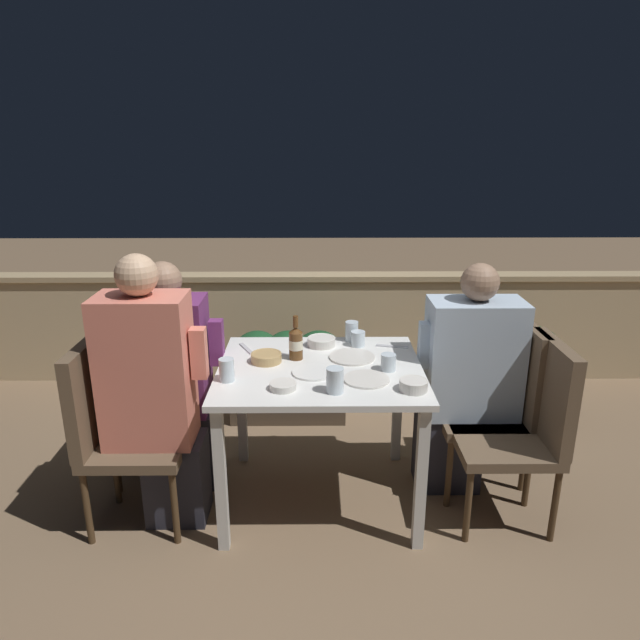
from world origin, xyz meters
TOP-DOWN VIEW (x-y plane):
  - ground_plane at (0.00, 0.00)m, footprint 16.00×16.00m
  - parapet_wall at (0.00, 1.60)m, footprint 9.00×0.18m
  - dining_table at (0.00, 0.00)m, footprint 1.00×0.86m
  - planter_hedge at (-0.21, 0.96)m, footprint 0.76×0.47m
  - chair_left_near at (-0.99, -0.14)m, footprint 0.47×0.46m
  - person_coral_top at (-0.78, -0.14)m, footprint 0.49×0.26m
  - chair_left_far at (-0.96, 0.17)m, footprint 0.47×0.46m
  - person_purple_stripe at (-0.75, 0.17)m, footprint 0.48×0.26m
  - chair_right_near at (1.00, -0.14)m, footprint 0.47×0.46m
  - chair_right_far at (0.97, 0.13)m, footprint 0.47×0.46m
  - person_blue_shirt at (0.76, 0.13)m, footprint 0.52×0.26m
  - beer_bottle at (-0.12, 0.11)m, footprint 0.07×0.07m
  - plate_0 at (0.16, 0.11)m, footprint 0.23×0.23m
  - plate_1 at (0.21, -0.16)m, footprint 0.21×0.21m
  - plate_2 at (-0.03, -0.08)m, footprint 0.20×0.20m
  - bowl_0 at (-0.17, -0.26)m, footprint 0.12×0.12m
  - bowl_1 at (0.01, 0.29)m, footprint 0.15×0.15m
  - bowl_2 at (0.41, -0.28)m, footprint 0.13×0.13m
  - bowl_3 at (-0.27, 0.07)m, footprint 0.15×0.15m
  - glass_cup_0 at (0.21, 0.29)m, footprint 0.08×0.08m
  - glass_cup_1 at (0.33, -0.05)m, footprint 0.07×0.07m
  - glass_cup_2 at (0.06, -0.29)m, footprint 0.08×0.08m
  - glass_cup_3 at (-0.43, -0.16)m, footprint 0.07×0.07m
  - glass_cup_4 at (0.18, 0.37)m, footprint 0.07×0.07m
  - fork_0 at (0.39, 0.27)m, footprint 0.17×0.06m
  - fork_1 at (-0.39, 0.24)m, footprint 0.09×0.16m
  - potted_plant at (1.34, 0.78)m, footprint 0.41×0.41m

SIDE VIEW (x-z plane):
  - ground_plane at x=0.00m, z-range 0.00..0.00m
  - planter_hedge at x=-0.21m, z-range 0.04..0.63m
  - parapet_wall at x=0.00m, z-range 0.01..0.84m
  - potted_plant at x=1.34m, z-range 0.08..0.77m
  - chair_left_near at x=-0.99m, z-range 0.07..1.00m
  - chair_left_far at x=-0.96m, z-range 0.07..1.00m
  - chair_right_near at x=1.00m, z-range 0.07..1.00m
  - chair_right_far at x=0.97m, z-range 0.07..1.00m
  - person_blue_shirt at x=0.76m, z-range 0.00..1.23m
  - person_purple_stripe at x=-0.75m, z-range 0.00..1.24m
  - dining_table at x=0.00m, z-range 0.28..1.03m
  - person_coral_top at x=-0.78m, z-range 0.00..1.34m
  - fork_0 at x=0.39m, z-range 0.75..0.76m
  - fork_1 at x=-0.39m, z-range 0.75..0.76m
  - plate_0 at x=0.16m, z-range 0.75..0.76m
  - plate_1 at x=0.21m, z-range 0.75..0.76m
  - plate_2 at x=-0.03m, z-range 0.75..0.76m
  - bowl_0 at x=-0.17m, z-range 0.75..0.78m
  - bowl_3 at x=-0.27m, z-range 0.75..0.80m
  - bowl_1 at x=0.01m, z-range 0.75..0.80m
  - bowl_2 at x=0.41m, z-range 0.75..0.80m
  - glass_cup_0 at x=0.21m, z-range 0.75..0.83m
  - glass_cup_1 at x=0.33m, z-range 0.75..0.83m
  - glass_cup_3 at x=-0.43m, z-range 0.75..0.86m
  - glass_cup_4 at x=0.18m, z-range 0.75..0.86m
  - glass_cup_2 at x=0.06m, z-range 0.75..0.86m
  - beer_bottle at x=-0.12m, z-range 0.72..0.95m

